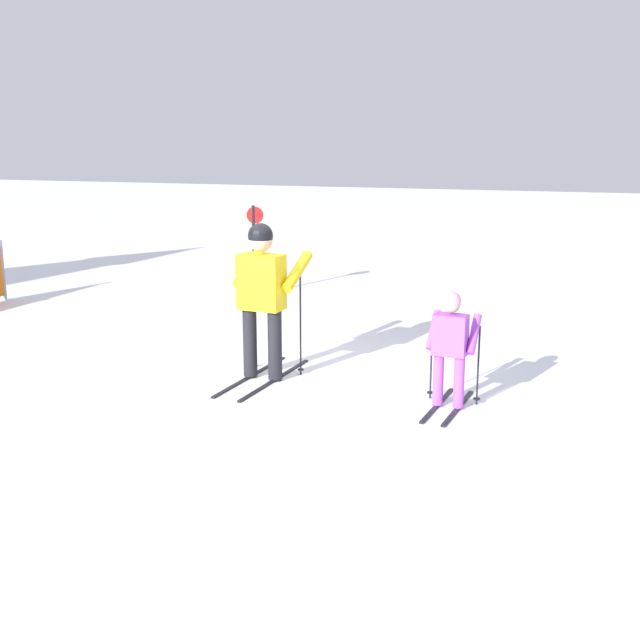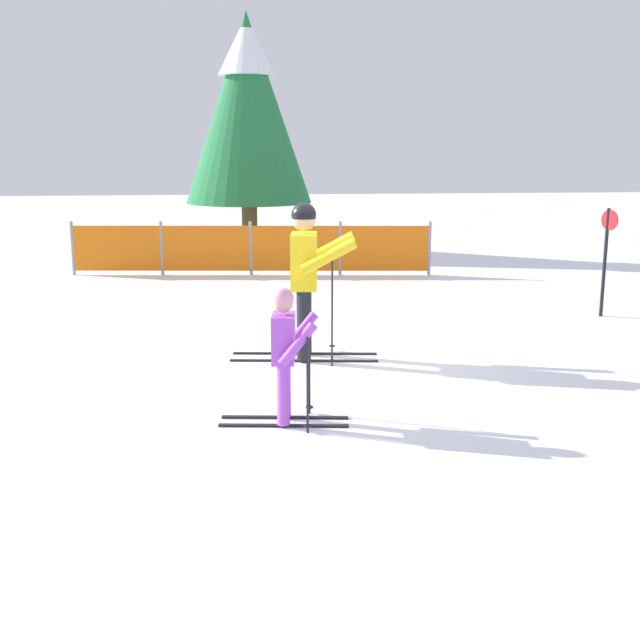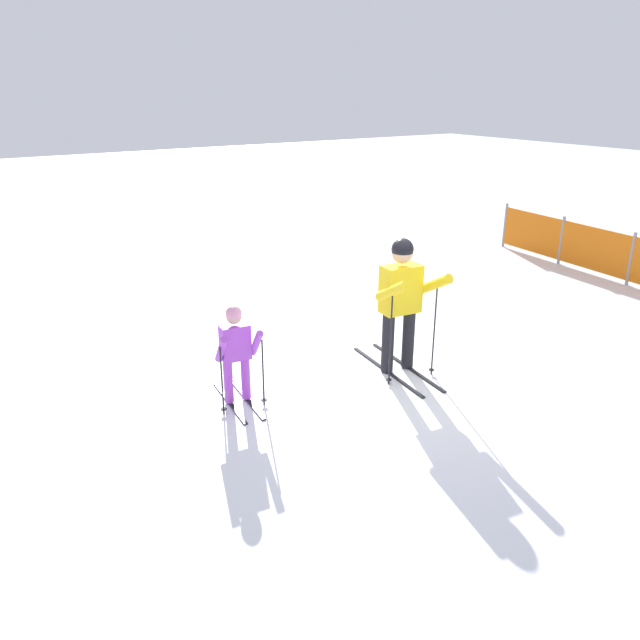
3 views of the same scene
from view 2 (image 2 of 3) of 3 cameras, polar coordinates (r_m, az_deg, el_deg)
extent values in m
plane|color=white|center=(9.08, -0.02, -2.79)|extent=(60.00, 60.00, 0.00)
cube|color=black|center=(9.28, -1.08, -2.40)|extent=(1.65, 0.23, 0.02)
cube|color=black|center=(8.97, -1.15, -2.91)|extent=(1.65, 0.23, 0.02)
cylinder|color=black|center=(9.18, -1.09, 0.04)|extent=(0.16, 0.16, 0.79)
cylinder|color=black|center=(8.88, -1.17, -0.40)|extent=(0.16, 0.16, 0.79)
cube|color=yellow|center=(8.90, -1.15, 4.22)|extent=(0.33, 0.52, 0.61)
cylinder|color=yellow|center=(9.19, 0.65, 5.07)|extent=(0.62, 0.19, 0.41)
cylinder|color=yellow|center=(8.58, 0.62, 4.55)|extent=(0.62, 0.19, 0.41)
sphere|color=#D8AD8C|center=(8.85, -1.16, 7.18)|extent=(0.26, 0.26, 0.26)
sphere|color=black|center=(8.84, -1.16, 7.48)|extent=(0.28, 0.28, 0.28)
cylinder|color=black|center=(9.30, 0.88, 1.44)|extent=(0.02, 0.02, 1.22)
cylinder|color=black|center=(9.42, 0.87, -1.85)|extent=(0.07, 0.07, 0.01)
cylinder|color=black|center=(8.66, 0.87, 0.62)|extent=(0.02, 0.02, 1.22)
cylinder|color=black|center=(8.79, 0.85, -2.90)|extent=(0.07, 0.07, 0.01)
cube|color=black|center=(7.17, -2.50, -6.93)|extent=(1.12, 0.17, 0.02)
cube|color=black|center=(6.97, -2.61, -7.51)|extent=(1.12, 0.17, 0.02)
cylinder|color=#B24CD8|center=(7.08, -2.52, -4.82)|extent=(0.11, 0.11, 0.53)
cylinder|color=#B24CD8|center=(6.88, -2.63, -5.35)|extent=(0.11, 0.11, 0.53)
cube|color=#B24CD8|center=(6.85, -2.62, -1.30)|extent=(0.23, 0.35, 0.41)
cylinder|color=#B24CD8|center=(7.05, -1.44, -0.92)|extent=(0.34, 0.12, 0.39)
cylinder|color=#B24CD8|center=(6.64, -1.60, -1.75)|extent=(0.34, 0.12, 0.39)
sphere|color=#D8AD8C|center=(6.78, -2.64, 1.27)|extent=(0.18, 0.18, 0.18)
sphere|color=pink|center=(6.78, -2.65, 1.53)|extent=(0.19, 0.19, 0.19)
cylinder|color=black|center=(7.17, -0.76, -3.53)|extent=(0.02, 0.02, 0.83)
cylinder|color=black|center=(7.27, -0.75, -6.21)|extent=(0.07, 0.07, 0.01)
cylinder|color=black|center=(6.70, -0.90, -4.68)|extent=(0.02, 0.02, 0.83)
cylinder|color=black|center=(6.81, -0.89, -7.53)|extent=(0.07, 0.07, 0.01)
cylinder|color=gray|center=(15.53, -17.18, 4.90)|extent=(0.06, 0.06, 0.99)
cylinder|color=gray|center=(15.12, -11.19, 5.03)|extent=(0.06, 0.06, 0.99)
cylinder|color=gray|center=(14.88, -4.94, 5.10)|extent=(0.06, 0.06, 0.99)
cylinder|color=gray|center=(14.82, 1.43, 5.11)|extent=(0.06, 0.06, 0.99)
cylinder|color=gray|center=(14.95, 7.78, 5.07)|extent=(0.06, 0.06, 0.99)
cube|color=orange|center=(15.30, -14.23, 4.97)|extent=(1.64, 0.20, 0.83)
cube|color=orange|center=(14.98, -8.09, 5.07)|extent=(1.64, 0.20, 0.83)
cube|color=orange|center=(14.83, -1.76, 5.12)|extent=(1.64, 0.20, 0.83)
cube|color=orange|center=(14.86, 4.62, 5.10)|extent=(1.64, 0.20, 0.83)
cylinder|color=#4C3823|center=(18.24, -5.02, 6.61)|extent=(0.35, 0.35, 1.09)
cone|color=#22703C|center=(18.16, -5.18, 14.75)|extent=(2.78, 2.78, 4.07)
cone|color=white|center=(18.26, -5.26, 18.83)|extent=(1.25, 1.25, 1.22)
cylinder|color=black|center=(11.87, 19.58, 3.85)|extent=(0.05, 0.05, 1.52)
cylinder|color=red|center=(11.78, 19.91, 6.70)|extent=(0.13, 0.26, 0.28)
camera|label=1|loc=(9.27, -59.48, 8.63)|focal=45.00mm
camera|label=3|loc=(7.53, 55.18, 15.97)|focal=35.00mm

